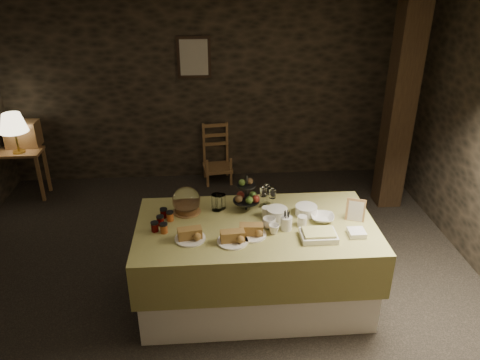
{
  "coord_description": "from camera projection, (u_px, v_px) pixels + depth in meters",
  "views": [
    {
      "loc": [
        -0.0,
        -3.85,
        3.01
      ],
      "look_at": [
        0.3,
        0.2,
        1.02
      ],
      "focal_mm": 35.0,
      "sensor_mm": 36.0,
      "label": 1
    }
  ],
  "objects": [
    {
      "name": "table_lamp",
      "position": [
        13.0,
        123.0,
        5.89
      ],
      "size": [
        0.35,
        0.35,
        0.53
      ],
      "color": "gold",
      "rests_on": "console_table"
    },
    {
      "name": "bread_platter_left",
      "position": [
        190.0,
        235.0,
        3.9
      ],
      "size": [
        0.26,
        0.26,
        0.11
      ],
      "color": "white",
      "rests_on": "buffet_table"
    },
    {
      "name": "storage_jar_a",
      "position": [
        217.0,
        202.0,
        4.33
      ],
      "size": [
        0.1,
        0.1,
        0.16
      ],
      "primitive_type": "cylinder",
      "color": "white",
      "rests_on": "buffet_table"
    },
    {
      "name": "fruit_stand",
      "position": [
        247.0,
        196.0,
        4.31
      ],
      "size": [
        0.25,
        0.25,
        0.35
      ],
      "rotation": [
        0.0,
        0.0,
        -0.06
      ],
      "color": "black",
      "rests_on": "buffet_table"
    },
    {
      "name": "jam_jars",
      "position": [
        163.0,
        221.0,
        4.11
      ],
      "size": [
        0.18,
        0.32,
        0.07
      ],
      "color": "#4C0404",
      "rests_on": "buffet_table"
    },
    {
      "name": "cutlery_holder",
      "position": [
        286.0,
        223.0,
        4.04
      ],
      "size": [
        0.1,
        0.1,
        0.12
      ],
      "primitive_type": "cylinder",
      "color": "white",
      "rests_on": "buffet_table"
    },
    {
      "name": "bread_platter_center",
      "position": [
        233.0,
        238.0,
        3.86
      ],
      "size": [
        0.26,
        0.26,
        0.11
      ],
      "color": "white",
      "rests_on": "buffet_table"
    },
    {
      "name": "room_shell",
      "position": [
        208.0,
        136.0,
        4.09
      ],
      "size": [
        5.52,
        5.02,
        2.6
      ],
      "color": "black",
      "rests_on": "ground"
    },
    {
      "name": "wine_rack",
      "position": [
        23.0,
        134.0,
        6.2
      ],
      "size": [
        0.42,
        0.26,
        0.34
      ],
      "primitive_type": "cube",
      "color": "brown",
      "rests_on": "console_table"
    },
    {
      "name": "cup_b",
      "position": [
        274.0,
        229.0,
        3.98
      ],
      "size": [
        0.1,
        0.1,
        0.09
      ],
      "primitive_type": "imported",
      "rotation": [
        0.0,
        0.0,
        -0.14
      ],
      "color": "white",
      "rests_on": "buffet_table"
    },
    {
      "name": "console_table",
      "position": [
        19.0,
        160.0,
        6.16
      ],
      "size": [
        0.62,
        0.36,
        0.67
      ],
      "color": "brown",
      "rests_on": "ground_plane"
    },
    {
      "name": "menu_frame",
      "position": [
        355.0,
        211.0,
        4.17
      ],
      "size": [
        0.18,
        0.13,
        0.22
      ],
      "primitive_type": "cube",
      "rotation": [
        -0.24,
        0.0,
        -0.37
      ],
      "color": "brown",
      "rests_on": "buffet_table"
    },
    {
      "name": "square_dish",
      "position": [
        357.0,
        233.0,
        3.97
      ],
      "size": [
        0.14,
        0.14,
        0.04
      ],
      "primitive_type": "cube",
      "color": "white",
      "rests_on": "buffet_table"
    },
    {
      "name": "framed_picture",
      "position": [
        194.0,
        57.0,
        6.2
      ],
      "size": [
        0.45,
        0.04,
        0.55
      ],
      "color": "black",
      "rests_on": "room_shell"
    },
    {
      "name": "mug_c",
      "position": [
        267.0,
        212.0,
        4.23
      ],
      "size": [
        0.09,
        0.09,
        0.09
      ],
      "primitive_type": "cylinder",
      "color": "white",
      "rests_on": "buffet_table"
    },
    {
      "name": "storage_jar_b",
      "position": [
        221.0,
        201.0,
        4.37
      ],
      "size": [
        0.09,
        0.09,
        0.14
      ],
      "primitive_type": "cylinder",
      "color": "white",
      "rests_on": "buffet_table"
    },
    {
      "name": "chair",
      "position": [
        217.0,
        156.0,
        6.71
      ],
      "size": [
        0.43,
        0.42,
        0.65
      ],
      "rotation": [
        0.0,
        0.0,
        0.12
      ],
      "color": "brown",
      "rests_on": "ground_plane"
    },
    {
      "name": "bowl",
      "position": [
        323.0,
        218.0,
        4.19
      ],
      "size": [
        0.24,
        0.24,
        0.05
      ],
      "primitive_type": "imported",
      "rotation": [
        0.0,
        0.0,
        -0.2
      ],
      "color": "white",
      "rests_on": "buffet_table"
    },
    {
      "name": "cup_a",
      "position": [
        269.0,
        223.0,
        4.06
      ],
      "size": [
        0.13,
        0.13,
        0.09
      ],
      "primitive_type": "imported",
      "rotation": [
        0.0,
        0.0,
        0.13
      ],
      "color": "white",
      "rests_on": "buffet_table"
    },
    {
      "name": "tart_dish",
      "position": [
        319.0,
        235.0,
        3.92
      ],
      "size": [
        0.3,
        0.22,
        0.07
      ],
      "color": "white",
      "rests_on": "buffet_table"
    },
    {
      "name": "cake_dome",
      "position": [
        186.0,
        202.0,
        4.29
      ],
      "size": [
        0.26,
        0.26,
        0.26
      ],
      "color": "brown",
      "rests_on": "buffet_table"
    },
    {
      "name": "timber_column",
      "position": [
        400.0,
        108.0,
        5.68
      ],
      "size": [
        0.3,
        0.3,
        2.6
      ],
      "primitive_type": "cube",
      "color": "black",
      "rests_on": "ground_plane"
    },
    {
      "name": "buffet_table",
      "position": [
        256.0,
        258.0,
        4.29
      ],
      "size": [
        2.12,
        1.13,
        0.84
      ],
      "color": "white",
      "rests_on": "ground_plane"
    },
    {
      "name": "mug_d",
      "position": [
        302.0,
        221.0,
        4.1
      ],
      "size": [
        0.08,
        0.08,
        0.09
      ],
      "primitive_type": "cylinder",
      "color": "white",
      "rests_on": "buffet_table"
    },
    {
      "name": "bread_platter_right",
      "position": [
        251.0,
        231.0,
        3.96
      ],
      "size": [
        0.26,
        0.26,
        0.11
      ],
      "color": "white",
      "rests_on": "buffet_table"
    },
    {
      "name": "ground_plane",
      "position": [
        212.0,
        279.0,
        4.77
      ],
      "size": [
        5.5,
        5.0,
        0.01
      ],
      "primitive_type": "cube",
      "color": "black",
      "rests_on": "ground"
    },
    {
      "name": "plate_stack_a",
      "position": [
        277.0,
        213.0,
        4.21
      ],
      "size": [
        0.19,
        0.19,
        0.1
      ],
      "primitive_type": "cylinder",
      "color": "white",
      "rests_on": "buffet_table"
    },
    {
      "name": "plate_stack_b",
      "position": [
        306.0,
        210.0,
        4.27
      ],
      "size": [
        0.2,
        0.2,
        0.08
      ],
      "primitive_type": "cylinder",
      "color": "white",
      "rests_on": "buffet_table"
    }
  ]
}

